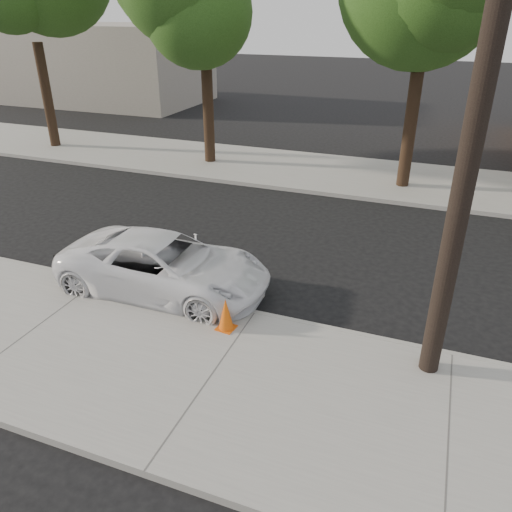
% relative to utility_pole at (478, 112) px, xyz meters
% --- Properties ---
extents(ground, '(120.00, 120.00, 0.00)m').
position_rel_utility_pole_xyz_m(ground, '(-3.60, 2.70, -4.70)').
color(ground, black).
rests_on(ground, ground).
extents(near_sidewalk, '(90.00, 4.40, 0.15)m').
position_rel_utility_pole_xyz_m(near_sidewalk, '(-3.60, -1.60, -4.62)').
color(near_sidewalk, gray).
rests_on(near_sidewalk, ground).
extents(far_sidewalk, '(90.00, 5.00, 0.15)m').
position_rel_utility_pole_xyz_m(far_sidewalk, '(-3.60, 11.20, -4.62)').
color(far_sidewalk, gray).
rests_on(far_sidewalk, ground).
extents(curb_near, '(90.00, 0.12, 0.16)m').
position_rel_utility_pole_xyz_m(curb_near, '(-3.60, 0.60, -4.62)').
color(curb_near, '#9E9B93').
rests_on(curb_near, ground).
extents(building_far, '(14.00, 8.00, 5.00)m').
position_rel_utility_pole_xyz_m(building_far, '(-23.60, 22.70, -2.20)').
color(building_far, gray).
rests_on(building_far, ground).
extents(utility_pole, '(1.40, 0.34, 9.00)m').
position_rel_utility_pole_xyz_m(utility_pole, '(0.00, 0.00, 0.00)').
color(utility_pole, black).
rests_on(utility_pole, near_sidewalk).
extents(tree_b, '(4.34, 4.20, 8.45)m').
position_rel_utility_pole_xyz_m(tree_b, '(-9.41, 10.76, 1.45)').
color(tree_b, black).
rests_on(tree_b, far_sidewalk).
extents(police_cruiser, '(4.95, 2.34, 1.37)m').
position_rel_utility_pole_xyz_m(police_cruiser, '(-5.96, 0.90, -4.01)').
color(police_cruiser, white).
rests_on(police_cruiser, ground).
extents(traffic_cone, '(0.39, 0.39, 0.69)m').
position_rel_utility_pole_xyz_m(traffic_cone, '(-3.93, -0.18, -4.21)').
color(traffic_cone, '#E0570B').
rests_on(traffic_cone, near_sidewalk).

